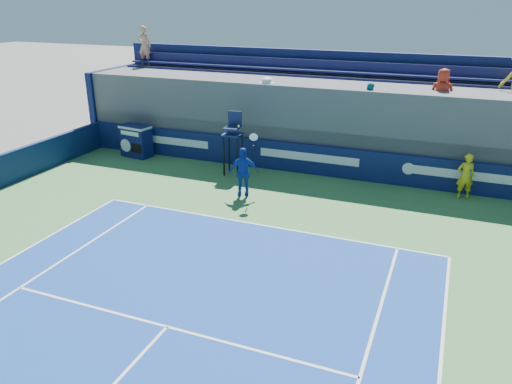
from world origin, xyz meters
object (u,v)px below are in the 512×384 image
at_px(ball_person, 465,176).
at_px(umpire_chair, 233,137).
at_px(match_clock, 136,140).
at_px(tennis_player, 244,172).

bearing_deg(ball_person, umpire_chair, -13.34).
bearing_deg(umpire_chair, ball_person, 4.34).
bearing_deg(ball_person, match_clock, -17.24).
distance_m(ball_person, umpire_chair, 8.53).
height_order(match_clock, umpire_chair, umpire_chair).
bearing_deg(match_clock, umpire_chair, -6.29).
xyz_separation_m(umpire_chair, tennis_player, (1.30, -2.01, -0.63)).
xyz_separation_m(match_clock, umpire_chair, (4.91, -0.54, 0.79)).
relative_size(ball_person, match_clock, 1.15).
bearing_deg(ball_person, tennis_player, 2.62).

